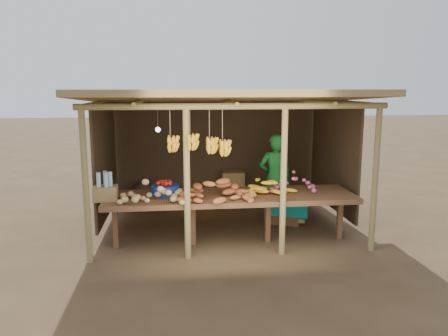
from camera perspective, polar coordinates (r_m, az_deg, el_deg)
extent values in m
plane|color=brown|center=(8.00, 0.00, -7.42)|extent=(60.00, 60.00, 0.00)
cylinder|color=olive|center=(6.34, -17.63, -2.39)|extent=(0.09, 0.09, 2.20)
cylinder|color=olive|center=(6.88, 19.14, -1.48)|extent=(0.09, 0.09, 2.20)
cylinder|color=olive|center=(9.25, -14.13, 1.71)|extent=(0.09, 0.09, 2.20)
cylinder|color=olive|center=(9.63, 11.49, 2.16)|extent=(0.09, 0.09, 2.20)
cylinder|color=olive|center=(6.22, -4.86, -2.17)|extent=(0.09, 0.09, 2.20)
cylinder|color=olive|center=(6.41, 7.77, -1.85)|extent=(0.09, 0.09, 2.20)
cylinder|color=olive|center=(6.13, 1.60, 8.07)|extent=(4.40, 0.09, 0.09)
cylinder|color=olive|center=(9.11, -1.08, 8.85)|extent=(4.40, 0.09, 0.09)
cube|color=#A0824A|center=(7.61, 0.00, 9.22)|extent=(4.70, 3.50, 0.28)
cube|color=#412F1E|center=(9.17, -1.05, 2.65)|extent=(4.20, 0.04, 1.98)
cube|color=#412F1E|center=(7.96, -15.23, 1.08)|extent=(0.04, 2.40, 1.98)
cube|color=#412F1E|center=(8.40, 14.10, 1.61)|extent=(0.04, 2.40, 1.98)
cube|color=brown|center=(6.88, 0.90, -3.80)|extent=(3.90, 1.05, 0.08)
cube|color=brown|center=(7.00, -14.01, -7.28)|extent=(0.08, 0.08, 0.72)
cube|color=brown|center=(6.94, -4.07, -7.13)|extent=(0.08, 0.08, 0.72)
cube|color=brown|center=(7.09, 5.74, -6.78)|extent=(0.08, 0.08, 0.72)
cube|color=brown|center=(7.43, 14.87, -6.28)|extent=(0.08, 0.08, 0.72)
cylinder|color=navy|center=(6.93, -7.70, -2.82)|extent=(0.43, 0.43, 0.15)
cube|color=olive|center=(6.73, -15.21, -3.19)|extent=(0.35, 0.28, 0.22)
imported|color=#186E25|center=(8.05, 6.68, -1.36)|extent=(0.61, 0.42, 1.63)
cube|color=brown|center=(8.18, 7.83, -5.01)|extent=(0.78, 0.74, 0.57)
cube|color=#0B7E7B|center=(8.10, 7.89, -2.85)|extent=(0.87, 0.82, 0.06)
cube|color=olive|center=(9.13, 1.18, -3.85)|extent=(0.46, 0.37, 0.36)
cube|color=olive|center=(9.04, 1.19, -1.61)|extent=(0.46, 0.37, 0.36)
cube|color=olive|center=(9.08, -1.96, -3.94)|extent=(0.46, 0.37, 0.36)
ellipsoid|color=#412F1E|center=(9.05, -10.54, -3.54)|extent=(0.50, 0.50, 0.67)
ellipsoid|color=#412F1E|center=(9.03, -7.66, -3.49)|extent=(0.50, 0.50, 0.67)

